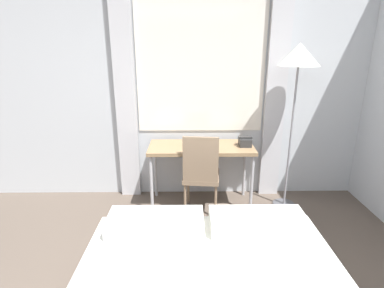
{
  "coord_description": "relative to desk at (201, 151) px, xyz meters",
  "views": [
    {
      "loc": [
        0.13,
        -0.78,
        1.83
      ],
      "look_at": [
        0.17,
        2.11,
        0.9
      ],
      "focal_mm": 28.0,
      "sensor_mm": 36.0,
      "label": 1
    }
  ],
  "objects": [
    {
      "name": "wall_back_with_window",
      "position": [
        -0.24,
        0.34,
        0.67
      ],
      "size": [
        5.54,
        0.13,
        2.7
      ],
      "color": "silver",
      "rests_on": "ground_plane"
    },
    {
      "name": "desk",
      "position": [
        0.0,
        0.0,
        0.0
      ],
      "size": [
        1.21,
        0.53,
        0.75
      ],
      "color": "#937551",
      "rests_on": "ground_plane"
    },
    {
      "name": "desk_chair",
      "position": [
        -0.01,
        -0.22,
        -0.16
      ],
      "size": [
        0.44,
        0.44,
        0.95
      ],
      "rotation": [
        0.0,
        0.0,
        -0.1
      ],
      "color": "#8C7259",
      "rests_on": "ground_plane"
    },
    {
      "name": "standing_lamp",
      "position": [
        1.01,
        -0.07,
        0.99
      ],
      "size": [
        0.44,
        0.44,
        1.88
      ],
      "color": "#4C4C51",
      "rests_on": "ground_plane"
    },
    {
      "name": "telephone",
      "position": [
        0.5,
        -0.01,
        0.12
      ],
      "size": [
        0.16,
        0.15,
        0.11
      ],
      "color": "#2D2D2D",
      "rests_on": "desk"
    },
    {
      "name": "book",
      "position": [
        -0.06,
        -0.0,
        0.08
      ],
      "size": [
        0.3,
        0.19,
        0.02
      ],
      "rotation": [
        0.0,
        0.0,
        0.11
      ],
      "color": "#4C4238",
      "rests_on": "desk"
    }
  ]
}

